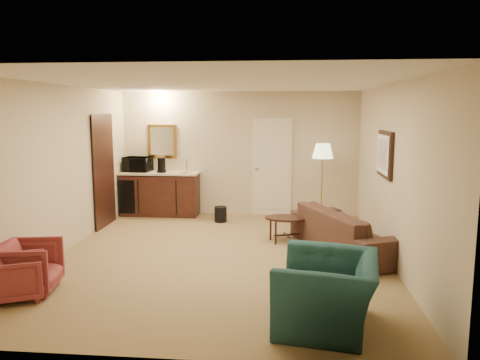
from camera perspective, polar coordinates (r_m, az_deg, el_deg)
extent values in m
plane|color=#96784C|center=(7.24, -2.37, -9.27)|extent=(6.00, 6.00, 0.00)
cube|color=beige|center=(9.92, -0.09, 3.24)|extent=(5.00, 0.02, 2.60)
cube|color=beige|center=(7.70, -21.20, 1.14)|extent=(0.02, 6.00, 2.60)
cube|color=beige|center=(7.07, 18.09, 0.69)|extent=(0.02, 6.00, 2.60)
cube|color=white|center=(6.91, -2.50, 11.74)|extent=(5.00, 6.00, 0.02)
cube|color=beige|center=(9.87, 3.94, 1.59)|extent=(0.82, 0.06, 2.05)
cube|color=black|center=(9.26, -16.29, 0.96)|extent=(0.06, 0.98, 2.10)
cube|color=gold|center=(10.16, -9.45, 4.66)|extent=(0.62, 0.04, 0.72)
cube|color=black|center=(7.42, 17.21, 3.03)|extent=(0.06, 0.90, 0.70)
cube|color=#3E1A13|center=(10.05, -9.66, -1.65)|extent=(1.64, 0.58, 0.92)
imported|color=black|center=(7.56, 12.96, -5.20)|extent=(1.55, 2.36, 0.89)
imported|color=#1C4643|center=(4.96, 10.61, -11.88)|extent=(0.92, 1.24, 0.99)
imported|color=brown|center=(6.18, -25.37, -10.43)|extent=(0.71, 0.73, 0.58)
imported|color=brown|center=(6.35, -24.35, -9.34)|extent=(0.74, 0.77, 0.69)
cube|color=black|center=(8.02, 5.69, -5.97)|extent=(0.85, 0.70, 0.42)
cube|color=gold|center=(9.37, 9.96, -0.36)|extent=(0.48, 0.48, 1.57)
cylinder|color=black|center=(9.36, -2.38, -4.19)|extent=(0.28, 0.28, 0.31)
imported|color=black|center=(10.16, -12.38, 2.09)|extent=(0.60, 0.39, 0.38)
cylinder|color=black|center=(9.89, -9.54, 1.79)|extent=(0.19, 0.19, 0.31)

